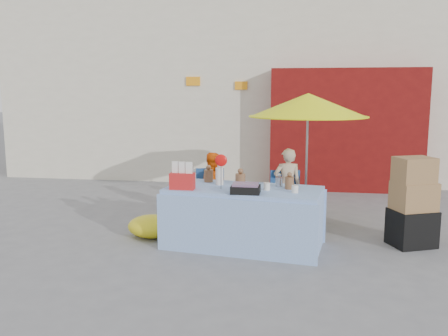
% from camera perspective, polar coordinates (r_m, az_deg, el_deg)
% --- Properties ---
extents(ground, '(80.00, 80.00, 0.00)m').
position_cam_1_polar(ground, '(6.66, -1.81, -9.32)').
color(ground, slate).
rests_on(ground, ground).
extents(backdrop, '(14.00, 8.00, 7.80)m').
position_cam_1_polar(backdrop, '(13.77, 6.26, 13.22)').
color(backdrop, silver).
rests_on(backdrop, ground).
extents(market_table, '(2.25, 1.29, 1.29)m').
position_cam_1_polar(market_table, '(6.53, 2.30, -5.83)').
color(market_table, '#9CCAFA').
rests_on(market_table, ground).
extents(chair_left, '(0.56, 0.55, 0.85)m').
position_cam_1_polar(chair_left, '(7.81, -1.72, -4.59)').
color(chair_left, navy).
rests_on(chair_left, ground).
extents(chair_right, '(0.56, 0.55, 0.85)m').
position_cam_1_polar(chair_right, '(7.68, 7.51, -4.90)').
color(chair_right, navy).
rests_on(chair_right, ground).
extents(vendor_orange, '(0.62, 0.52, 1.13)m').
position_cam_1_polar(vendor_orange, '(7.87, -1.54, -2.19)').
color(vendor_orange, '#FF620D').
rests_on(vendor_orange, ground).
extents(vendor_beige, '(0.49, 0.37, 1.22)m').
position_cam_1_polar(vendor_beige, '(7.74, 7.62, -2.12)').
color(vendor_beige, '#CDB091').
rests_on(vendor_beige, ground).
extents(umbrella, '(1.90, 1.90, 2.09)m').
position_cam_1_polar(umbrella, '(7.74, 10.08, 7.40)').
color(umbrella, gray).
rests_on(umbrella, ground).
extents(box_stack, '(0.69, 0.64, 1.24)m').
position_cam_1_polar(box_stack, '(7.00, 21.79, -4.20)').
color(box_stack, black).
rests_on(box_stack, ground).
extents(tarp_bundle, '(0.83, 0.72, 0.33)m').
position_cam_1_polar(tarp_bundle, '(7.06, -8.59, -6.94)').
color(tarp_bundle, yellow).
rests_on(tarp_bundle, ground).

